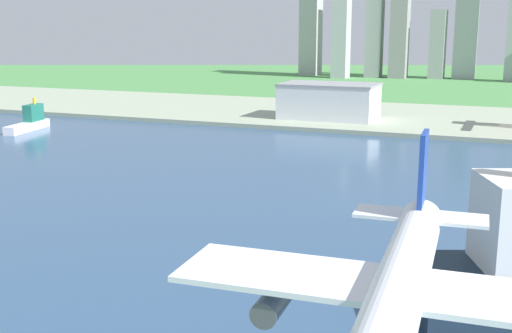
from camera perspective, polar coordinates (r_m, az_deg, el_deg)
The scene contains 7 objects.
ground_plane at distance 238.04m, azimuth 11.39°, elevation -2.26°, with size 2400.00×2400.00×0.00m, color #4B8949.
water_bay at distance 181.66m, azimuth 7.83°, elevation -6.66°, with size 840.00×360.00×0.15m, color #2D4C70.
industrial_pier at distance 422.99m, azimuth 16.23°, elevation 3.94°, with size 840.00×140.00×2.50m, color #98A58C.
airplane_landing at distance 51.95m, azimuth 12.31°, elevation -10.79°, with size 37.46×44.94×13.60m.
ferry_boat at distance 395.13m, azimuth -19.20°, elevation 3.78°, with size 12.82×37.92×17.79m.
warehouse_main at distance 405.21m, azimuth 6.42°, elevation 5.73°, with size 58.52×35.62×21.60m.
distant_skyline at distance 764.38m, azimuth 15.23°, elevation 11.66°, with size 375.27×58.74×150.46m.
Camera 1 is at (40.81, 72.88, 58.42)m, focal length 45.71 mm.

